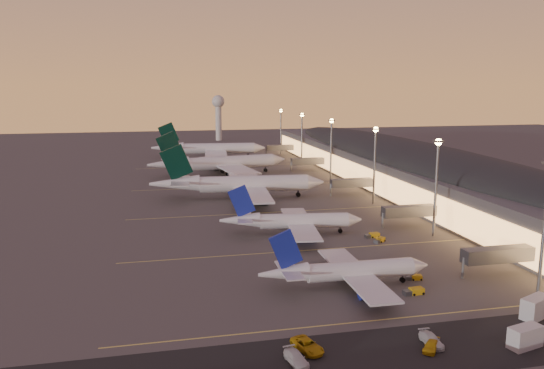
% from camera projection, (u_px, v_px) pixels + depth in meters
% --- Properties ---
extents(ground, '(700.00, 700.00, 0.00)m').
position_uv_depth(ground, '(303.00, 244.00, 133.25)').
color(ground, '#464341').
extents(airliner_narrow_south, '(35.02, 31.17, 12.55)m').
position_uv_depth(airliner_narrow_south, '(346.00, 271.00, 104.52)').
color(airliner_narrow_south, silver).
rests_on(airliner_narrow_south, ground).
extents(airliner_narrow_north, '(38.40, 34.58, 13.71)m').
position_uv_depth(airliner_narrow_north, '(292.00, 221.00, 141.82)').
color(airliner_narrow_north, silver).
rests_on(airliner_narrow_north, ground).
extents(airliner_wide_near, '(61.56, 56.27, 19.69)m').
position_uv_depth(airliner_wide_near, '(239.00, 184.00, 186.35)').
color(airliner_wide_near, silver).
rests_on(airliner_wide_near, ground).
extents(airliner_wide_mid, '(63.29, 58.33, 20.29)m').
position_uv_depth(airliner_wide_mid, '(220.00, 163.00, 235.75)').
color(airliner_wide_mid, silver).
rests_on(airliner_wide_mid, ground).
extents(airliner_wide_far, '(62.11, 56.88, 19.86)m').
position_uv_depth(airliner_wide_far, '(209.00, 149.00, 290.76)').
color(airliner_wide_far, silver).
rests_on(airliner_wide_far, ground).
extents(terminal_building, '(56.35, 255.00, 17.46)m').
position_uv_depth(terminal_building, '(402.00, 162.00, 214.30)').
color(terminal_building, '#4A4A4E').
rests_on(terminal_building, ground).
extents(light_masts, '(2.20, 217.20, 25.90)m').
position_uv_depth(light_masts, '(348.00, 144.00, 200.03)').
color(light_masts, slate).
rests_on(light_masts, ground).
extents(radar_tower, '(9.00, 9.00, 32.50)m').
position_uv_depth(radar_tower, '(218.00, 110.00, 380.85)').
color(radar_tower, silver).
rests_on(radar_tower, ground).
extents(service_lane, '(260.00, 16.00, 0.01)m').
position_uv_depth(service_lane, '(404.00, 352.00, 79.51)').
color(service_lane, black).
rests_on(service_lane, ground).
extents(lane_markings, '(90.00, 180.36, 0.00)m').
position_uv_depth(lane_markings, '(269.00, 209.00, 171.63)').
color(lane_markings, '#D8C659').
rests_on(lane_markings, ground).
extents(baggage_tug_a, '(3.50, 1.96, 0.99)m').
position_uv_depth(baggage_tug_a, '(414.00, 277.00, 108.97)').
color(baggage_tug_a, '#C39711').
rests_on(baggage_tug_a, ground).
extents(baggage_tug_b, '(4.12, 1.98, 1.20)m').
position_uv_depth(baggage_tug_b, '(414.00, 291.00, 101.37)').
color(baggage_tug_b, '#C39711').
rests_on(baggage_tug_b, ground).
extents(baggage_tug_c, '(4.06, 2.03, 1.16)m').
position_uv_depth(baggage_tug_c, '(373.00, 235.00, 139.34)').
color(baggage_tug_c, '#C39711').
rests_on(baggage_tug_c, ground).
extents(catering_truck_a, '(7.02, 4.88, 3.69)m').
position_uv_depth(catering_truck_a, '(537.00, 307.00, 91.15)').
color(catering_truck_a, silver).
rests_on(catering_truck_a, ground).
extents(catering_truck_b, '(6.36, 3.63, 3.37)m').
position_uv_depth(catering_truck_b, '(527.00, 337.00, 80.76)').
color(catering_truck_b, silver).
rests_on(catering_truck_b, ground).
extents(baggage_tug_d, '(3.79, 3.35, 1.10)m').
position_uv_depth(baggage_tug_d, '(380.00, 240.00, 135.08)').
color(baggage_tug_d, '#C39711').
rests_on(baggage_tug_d, ground).
extents(service_van_a, '(3.14, 5.84, 1.61)m').
position_uv_depth(service_van_a, '(296.00, 358.00, 76.03)').
color(service_van_a, silver).
rests_on(service_van_a, ground).
extents(service_van_b, '(4.61, 6.76, 1.72)m').
position_uv_depth(service_van_b, '(307.00, 345.00, 79.65)').
color(service_van_b, '#C39711').
rests_on(service_van_b, ground).
extents(service_van_c, '(2.33, 5.48, 1.58)m').
position_uv_depth(service_van_c, '(431.00, 340.00, 81.55)').
color(service_van_c, silver).
rests_on(service_van_c, ground).
extents(service_van_d, '(4.47, 4.70, 1.34)m').
position_uv_depth(service_van_d, '(431.00, 346.00, 79.92)').
color(service_van_d, '#C39711').
rests_on(service_van_d, ground).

